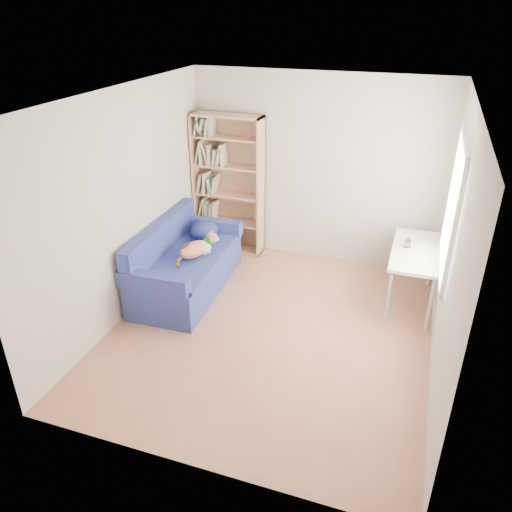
{
  "coord_description": "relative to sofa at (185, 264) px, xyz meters",
  "views": [
    {
      "loc": [
        1.36,
        -4.51,
        3.39
      ],
      "look_at": [
        -0.23,
        0.15,
        0.85
      ],
      "focal_mm": 35.0,
      "sensor_mm": 36.0,
      "label": 1
    }
  ],
  "objects": [
    {
      "name": "ground",
      "position": [
        1.34,
        -0.55,
        -0.34
      ],
      "size": [
        4.0,
        4.0,
        0.0
      ],
      "primitive_type": "plane",
      "color": "#AE6A4E",
      "rests_on": "ground"
    },
    {
      "name": "bookshelf",
      "position": [
        0.12,
        1.27,
        0.58
      ],
      "size": [
        1.01,
        0.31,
        2.01
      ],
      "color": "tan",
      "rests_on": "ground"
    },
    {
      "name": "room_shell",
      "position": [
        1.44,
        -0.52,
        1.29
      ],
      "size": [
        3.54,
        4.04,
        2.62
      ],
      "color": "silver",
      "rests_on": "ground"
    },
    {
      "name": "desk",
      "position": [
        2.79,
        0.54,
        0.33
      ],
      "size": [
        0.55,
        1.21,
        0.75
      ],
      "color": "white",
      "rests_on": "ground"
    },
    {
      "name": "pen_cup",
      "position": [
        2.68,
        0.59,
        0.46
      ],
      "size": [
        0.08,
        0.08,
        0.15
      ],
      "color": "white",
      "rests_on": "desk"
    },
    {
      "name": "sofa",
      "position": [
        0.0,
        0.0,
        0.0
      ],
      "size": [
        0.94,
        1.85,
        0.9
      ],
      "rotation": [
        0.0,
        0.0,
        0.04
      ],
      "color": "navy",
      "rests_on": "ground"
    }
  ]
}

